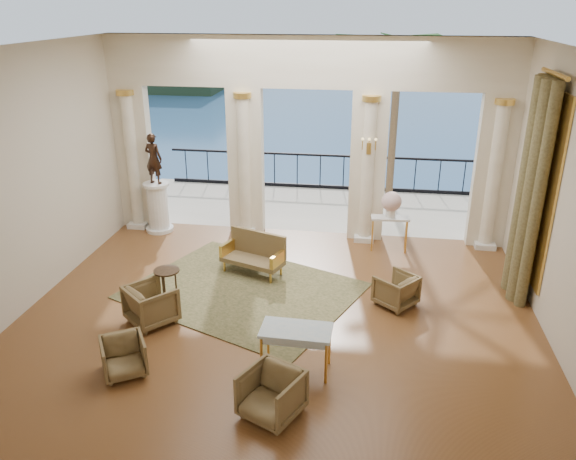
% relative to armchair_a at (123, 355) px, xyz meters
% --- Properties ---
extents(floor, '(9.00, 9.00, 0.00)m').
position_rel_armchair_a_xyz_m(floor, '(1.98, 1.96, -0.32)').
color(floor, '#502D15').
rests_on(floor, ground).
extents(room_walls, '(9.00, 9.00, 9.00)m').
position_rel_armchair_a_xyz_m(room_walls, '(1.98, 0.84, 2.56)').
color(room_walls, beige).
rests_on(room_walls, ground).
extents(arcade, '(9.00, 0.56, 4.50)m').
position_rel_armchair_a_xyz_m(arcade, '(1.98, 5.78, 2.27)').
color(arcade, beige).
rests_on(arcade, ground).
extents(terrace, '(10.00, 3.60, 0.10)m').
position_rel_armchair_a_xyz_m(terrace, '(1.98, 7.76, -0.37)').
color(terrace, '#B1A694').
rests_on(terrace, ground).
extents(balustrade, '(9.00, 0.06, 1.03)m').
position_rel_armchair_a_xyz_m(balustrade, '(1.98, 9.36, 0.09)').
color(balustrade, black).
rests_on(balustrade, terrace).
extents(palm_tree, '(2.00, 2.00, 4.50)m').
position_rel_armchair_a_xyz_m(palm_tree, '(3.98, 8.56, 3.78)').
color(palm_tree, '#4C3823').
rests_on(palm_tree, terrace).
extents(headland, '(22.00, 18.00, 6.00)m').
position_rel_armchair_a_xyz_m(headland, '(-28.02, 71.96, -3.32)').
color(headland, black).
rests_on(headland, sea).
extents(sea, '(160.00, 160.00, 0.00)m').
position_rel_armchair_a_xyz_m(sea, '(1.98, 61.96, -6.32)').
color(sea, '#25598C').
rests_on(sea, ground).
extents(curtain, '(0.33, 1.40, 4.09)m').
position_rel_armchair_a_xyz_m(curtain, '(6.26, 3.46, 1.70)').
color(curtain, '#4B4326').
rests_on(curtain, ground).
extents(window_frame, '(0.04, 1.60, 3.40)m').
position_rel_armchair_a_xyz_m(window_frame, '(6.45, 3.46, 1.78)').
color(window_frame, gold).
rests_on(window_frame, room_walls).
extents(wall_sconce, '(0.30, 0.11, 0.33)m').
position_rel_armchair_a_xyz_m(wall_sconce, '(3.38, 5.47, 1.91)').
color(wall_sconce, gold).
rests_on(wall_sconce, arcade).
extents(rug, '(4.89, 4.42, 0.02)m').
position_rel_armchair_a_xyz_m(rug, '(1.17, 2.76, -0.31)').
color(rug, '#2C3519').
rests_on(rug, ground).
extents(armchair_a, '(0.82, 0.81, 0.63)m').
position_rel_armchair_a_xyz_m(armchair_a, '(0.00, 0.00, 0.00)').
color(armchair_a, '#44371B').
rests_on(armchair_a, ground).
extents(armchair_b, '(0.94, 0.91, 0.74)m').
position_rel_armchair_a_xyz_m(armchair_b, '(2.32, -0.57, 0.05)').
color(armchair_b, '#44371B').
rests_on(armchair_b, ground).
extents(armchair_c, '(0.87, 0.87, 0.66)m').
position_rel_armchair_a_xyz_m(armchair_c, '(4.02, 2.68, 0.01)').
color(armchair_c, '#44371B').
rests_on(armchair_c, ground).
extents(armchair_d, '(1.01, 1.01, 0.76)m').
position_rel_armchair_a_xyz_m(armchair_d, '(-0.13, 1.44, 0.07)').
color(armchair_d, '#44371B').
rests_on(armchair_d, ground).
extents(settee, '(1.38, 0.94, 0.84)m').
position_rel_armchair_a_xyz_m(settee, '(1.22, 3.61, 0.10)').
color(settee, '#44371B').
rests_on(settee, ground).
extents(game_table, '(1.05, 0.59, 0.71)m').
position_rel_armchair_a_xyz_m(game_table, '(2.51, 0.46, 0.32)').
color(game_table, silver).
rests_on(game_table, ground).
extents(pedestal, '(0.65, 0.65, 1.20)m').
position_rel_armchair_a_xyz_m(pedestal, '(-1.52, 5.46, 0.26)').
color(pedestal, silver).
rests_on(pedestal, ground).
extents(statue, '(0.49, 0.38, 1.18)m').
position_rel_armchair_a_xyz_m(statue, '(-1.52, 5.46, 1.47)').
color(statue, black).
rests_on(statue, pedestal).
extents(console_table, '(0.85, 0.38, 0.78)m').
position_rel_armchair_a_xyz_m(console_table, '(3.93, 5.13, 0.33)').
color(console_table, silver).
rests_on(console_table, ground).
extents(urn, '(0.43, 0.43, 0.58)m').
position_rel_armchair_a_xyz_m(urn, '(3.93, 5.13, 0.80)').
color(urn, white).
rests_on(urn, console_table).
extents(side_table, '(0.46, 0.46, 0.74)m').
position_rel_armchair_a_xyz_m(side_table, '(-0.03, 1.98, 0.32)').
color(side_table, black).
rests_on(side_table, ground).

